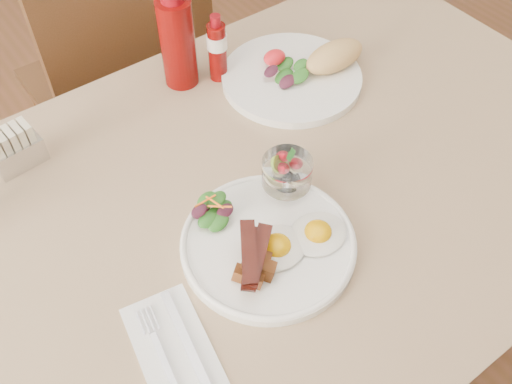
# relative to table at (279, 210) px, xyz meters

# --- Properties ---
(table) EXTENTS (1.33, 0.88, 0.75)m
(table) POSITION_rel_table_xyz_m (0.00, 0.00, 0.00)
(table) COLOR #4E2D18
(table) RESTS_ON ground
(chair_far) EXTENTS (0.42, 0.42, 0.93)m
(chair_far) POSITION_rel_table_xyz_m (0.00, 0.66, -0.14)
(chair_far) COLOR #4E2D18
(chair_far) RESTS_ON ground
(main_plate) EXTENTS (0.28, 0.28, 0.02)m
(main_plate) POSITION_rel_table_xyz_m (-0.10, -0.10, 0.10)
(main_plate) COLOR white
(main_plate) RESTS_ON table
(fried_eggs) EXTENTS (0.19, 0.13, 0.03)m
(fried_eggs) POSITION_rel_table_xyz_m (-0.07, -0.13, 0.11)
(fried_eggs) COLOR white
(fried_eggs) RESTS_ON main_plate
(bacon_potato_pile) EXTENTS (0.10, 0.10, 0.05)m
(bacon_potato_pile) POSITION_rel_table_xyz_m (-0.15, -0.13, 0.13)
(bacon_potato_pile) COLOR brown
(bacon_potato_pile) RESTS_ON main_plate
(side_salad) EXTENTS (0.08, 0.08, 0.04)m
(side_salad) POSITION_rel_table_xyz_m (-0.15, -0.01, 0.12)
(side_salad) COLOR #1D5215
(side_salad) RESTS_ON main_plate
(fruit_cup) EXTENTS (0.08, 0.08, 0.08)m
(fruit_cup) POSITION_rel_table_xyz_m (-0.02, -0.04, 0.15)
(fruit_cup) COLOR white
(fruit_cup) RESTS_ON main_plate
(second_plate) EXTENTS (0.30, 0.29, 0.07)m
(second_plate) POSITION_rel_table_xyz_m (0.20, 0.19, 0.11)
(second_plate) COLOR white
(second_plate) RESTS_ON table
(ketchup_bottle) EXTENTS (0.08, 0.08, 0.20)m
(ketchup_bottle) POSITION_rel_table_xyz_m (0.00, 0.33, 0.18)
(ketchup_bottle) COLOR #630705
(ketchup_bottle) RESTS_ON table
(hot_sauce_bottle) EXTENTS (0.05, 0.05, 0.15)m
(hot_sauce_bottle) POSITION_rel_table_xyz_m (0.07, 0.30, 0.16)
(hot_sauce_bottle) COLOR #630705
(hot_sauce_bottle) RESTS_ON table
(sugar_caddy) EXTENTS (0.09, 0.06, 0.08)m
(sugar_caddy) POSITION_rel_table_xyz_m (-0.35, 0.31, 0.12)
(sugar_caddy) COLOR silver
(sugar_caddy) RESTS_ON table
(napkin_cutlery) EXTENTS (0.13, 0.20, 0.01)m
(napkin_cutlery) POSITION_rel_table_xyz_m (-0.31, -0.16, 0.09)
(napkin_cutlery) COLOR white
(napkin_cutlery) RESTS_ON table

